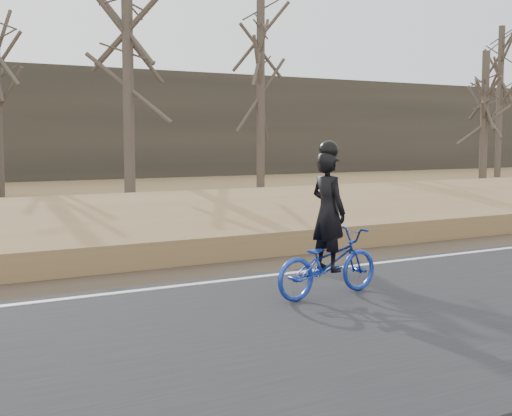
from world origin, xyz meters
TOP-DOWN VIEW (x-y plane):
  - edge_line at (0.00, 0.20)m, footprint 120.00×0.12m
  - shoulder at (0.00, 1.20)m, footprint 120.00×1.60m
  - embankment at (0.00, 4.20)m, footprint 120.00×5.00m
  - ballast at (0.00, 8.00)m, footprint 120.00×3.00m
  - railroad at (0.00, 8.00)m, footprint 120.00×2.40m
  - treeline_backdrop at (0.00, 30.00)m, footprint 120.00×4.00m
  - cyclist at (-5.43, -1.41)m, footprint 1.78×0.78m
  - bare_tree_near_left at (-2.84, 12.94)m, footprint 0.36×0.36m
  - bare_tree_center at (4.61, 17.06)m, footprint 0.36×0.36m
  - bare_tree_right at (15.05, 14.20)m, footprint 0.36×0.36m
  - bare_tree_far_right at (21.58, 18.94)m, footprint 0.36×0.36m

SIDE VIEW (x-z plane):
  - shoulder at x=0.00m, z-range 0.00..0.04m
  - edge_line at x=0.00m, z-range 0.06..0.07m
  - embankment at x=0.00m, z-range 0.00..0.44m
  - ballast at x=0.00m, z-range 0.00..0.45m
  - railroad at x=0.00m, z-range 0.38..0.67m
  - cyclist at x=-5.43m, z-range -0.33..1.78m
  - treeline_backdrop at x=0.00m, z-range 0.00..6.00m
  - bare_tree_right at x=15.05m, z-range 0.00..6.23m
  - bare_tree_near_left at x=-2.84m, z-range 0.00..7.16m
  - bare_tree_center at x=4.61m, z-range 0.00..8.00m
  - bare_tree_far_right at x=21.58m, z-range 0.00..8.52m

